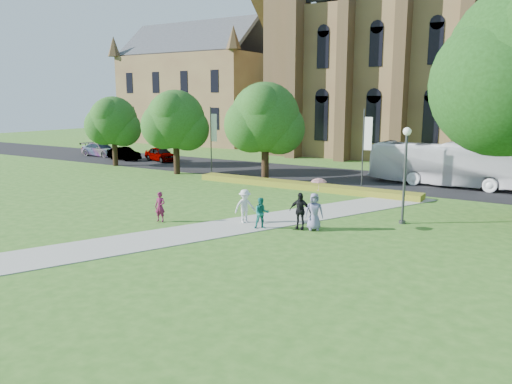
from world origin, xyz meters
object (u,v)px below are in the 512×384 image
Objects in this scene: tour_coach at (449,164)px; car_0 at (161,154)px; streetlamp at (405,164)px; car_2 at (101,150)px; pedestrian_0 at (160,207)px; car_1 at (124,154)px.

tour_coach reaches higher than car_0.
streetlamp is 1.17× the size of car_0.
car_0 is at bearing -88.79° from car_2.
streetlamp is at bearing 15.86° from pedestrian_0.
tour_coach is at bearing -80.72° from car_1.
pedestrian_0 is at bearing -121.01° from car_0.
streetlamp is 13.82m from tour_coach.
car_0 reaches higher than car_1.
car_0 is 1.06× the size of car_1.
car_0 is at bearing 155.65° from streetlamp.
tour_coach is 2.84× the size of car_1.
car_0 is 4.42m from car_1.
tour_coach reaches higher than car_1.
car_1 is (-33.90, -1.46, -0.98)m from tour_coach.
streetlamp is 13.53m from pedestrian_0.
car_0 is 9.34m from car_2.
tour_coach is at bearing 91.20° from streetlamp.
car_1 is 5.25m from car_2.
car_0 is at bearing -66.18° from car_1.
streetlamp reaches higher than car_1.
car_2 is 3.22× the size of pedestrian_0.
tour_coach is 23.34m from pedestrian_0.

